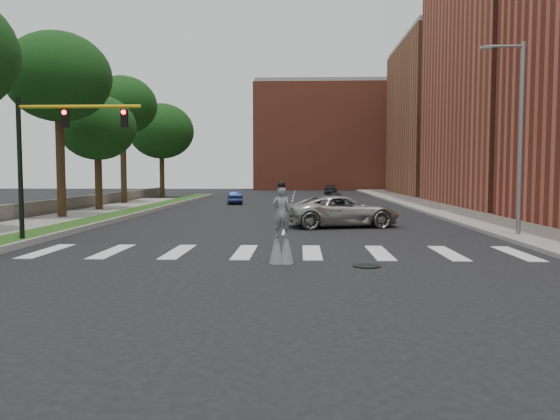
% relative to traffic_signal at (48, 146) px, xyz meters
% --- Properties ---
extents(ground_plane, '(160.00, 160.00, 0.00)m').
position_rel_traffic_signal_xyz_m(ground_plane, '(9.78, -3.00, -4.15)').
color(ground_plane, black).
rests_on(ground_plane, ground).
extents(grass_median, '(2.00, 60.00, 0.25)m').
position_rel_traffic_signal_xyz_m(grass_median, '(-1.72, 17.00, -4.03)').
color(grass_median, '#1F4614').
rests_on(grass_median, ground).
extents(median_curb, '(0.20, 60.00, 0.28)m').
position_rel_traffic_signal_xyz_m(median_curb, '(-0.67, 17.00, -4.01)').
color(median_curb, '#989993').
rests_on(median_curb, ground).
extents(sidewalk_left, '(4.00, 60.00, 0.18)m').
position_rel_traffic_signal_xyz_m(sidewalk_left, '(-4.72, 7.00, -4.06)').
color(sidewalk_left, gray).
rests_on(sidewalk_left, ground).
extents(sidewalk_right, '(5.00, 90.00, 0.18)m').
position_rel_traffic_signal_xyz_m(sidewalk_right, '(22.28, 22.00, -4.06)').
color(sidewalk_right, gray).
rests_on(sidewalk_right, ground).
extents(stone_wall, '(0.50, 56.00, 1.10)m').
position_rel_traffic_signal_xyz_m(stone_wall, '(-7.22, 19.00, -3.60)').
color(stone_wall, '#5D574F').
rests_on(stone_wall, ground).
extents(manhole, '(0.90, 0.90, 0.04)m').
position_rel_traffic_signal_xyz_m(manhole, '(12.78, -5.00, -4.13)').
color(manhole, black).
rests_on(manhole, ground).
extents(building_mid, '(16.00, 22.00, 24.00)m').
position_rel_traffic_signal_xyz_m(building_mid, '(31.78, 27.00, 7.85)').
color(building_mid, '#A04732').
rests_on(building_mid, ground).
extents(building_far, '(16.00, 22.00, 20.00)m').
position_rel_traffic_signal_xyz_m(building_far, '(31.78, 51.00, 5.85)').
color(building_far, brown).
rests_on(building_far, ground).
extents(building_backdrop, '(26.00, 14.00, 18.00)m').
position_rel_traffic_signal_xyz_m(building_backdrop, '(15.78, 75.00, 4.85)').
color(building_backdrop, '#A04732').
rests_on(building_backdrop, ground).
extents(streetlight, '(2.05, 0.20, 9.00)m').
position_rel_traffic_signal_xyz_m(streetlight, '(20.68, 3.00, 0.75)').
color(streetlight, slate).
rests_on(streetlight, ground).
extents(traffic_signal, '(5.30, 0.23, 6.20)m').
position_rel_traffic_signal_xyz_m(traffic_signal, '(0.00, 0.00, 0.00)').
color(traffic_signal, black).
rests_on(traffic_signal, ground).
extents(stilt_performer, '(0.84, 0.52, 2.78)m').
position_rel_traffic_signal_xyz_m(stilt_performer, '(9.99, -4.50, -3.08)').
color(stilt_performer, '#302113').
rests_on(stilt_performer, ground).
extents(suv_crossing, '(6.81, 4.30, 1.75)m').
position_rel_traffic_signal_xyz_m(suv_crossing, '(13.00, 7.92, -3.27)').
color(suv_crossing, '#A4A29B').
rests_on(suv_crossing, ground).
extents(car_near, '(1.61, 3.55, 1.18)m').
position_rel_traffic_signal_xyz_m(car_near, '(14.05, 29.72, -3.56)').
color(car_near, black).
rests_on(car_near, ground).
extents(car_mid, '(1.94, 3.90, 1.23)m').
position_rel_traffic_signal_xyz_m(car_mid, '(4.33, 29.53, -3.54)').
color(car_mid, navy).
rests_on(car_mid, ground).
extents(car_far, '(2.00, 4.47, 1.27)m').
position_rel_traffic_signal_xyz_m(car_far, '(14.82, 52.65, -3.51)').
color(car_far, black).
rests_on(car_far, ground).
extents(tree_2, '(6.68, 6.68, 11.96)m').
position_rel_traffic_signal_xyz_m(tree_2, '(-4.82, 12.02, 4.92)').
color(tree_2, '#302113').
rests_on(tree_2, ground).
extents(tree_3, '(5.92, 5.92, 9.03)m').
position_rel_traffic_signal_xyz_m(tree_3, '(-5.10, 19.33, 2.33)').
color(tree_3, '#302113').
rests_on(tree_3, ground).
extents(tree_4, '(6.42, 6.42, 12.04)m').
position_rel_traffic_signal_xyz_m(tree_4, '(-6.03, 28.26, 5.10)').
color(tree_4, '#302113').
rests_on(tree_4, ground).
extents(tree_5, '(7.50, 7.50, 10.98)m').
position_rel_traffic_signal_xyz_m(tree_5, '(-5.47, 40.41, 3.62)').
color(tree_5, '#302113').
rests_on(tree_5, ground).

